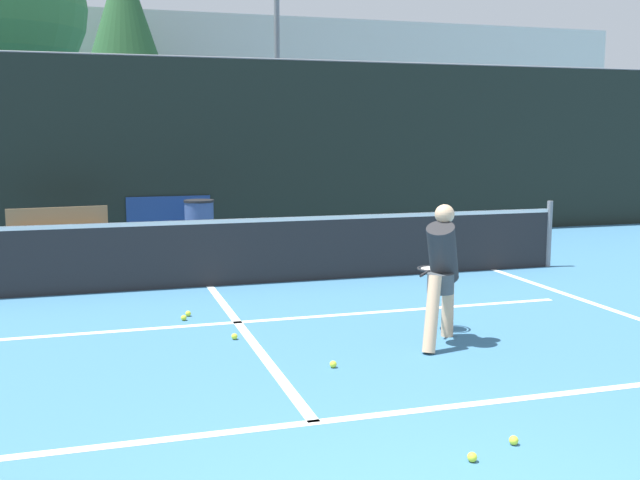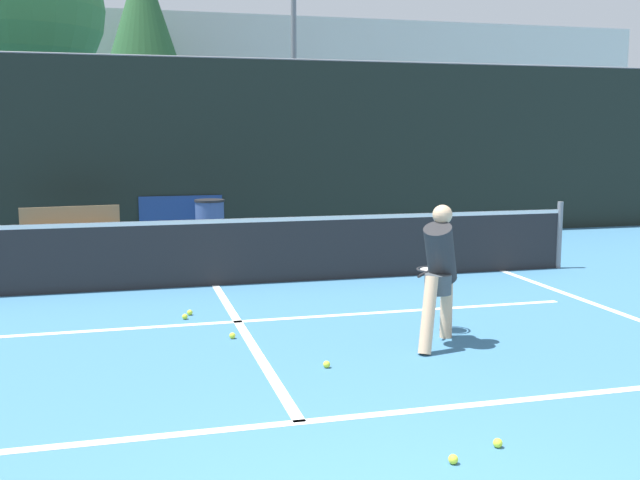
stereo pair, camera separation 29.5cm
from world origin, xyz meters
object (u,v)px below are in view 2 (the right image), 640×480
at_px(trash_bin, 210,226).
at_px(parked_car, 174,201).
at_px(courtside_bench, 71,229).
at_px(player_practicing, 439,269).

relative_size(trash_bin, parked_car, 0.22).
distance_m(courtside_bench, trash_bin, 2.43).
height_order(courtside_bench, parked_car, parked_car).
bearing_deg(player_practicing, trash_bin, 54.07).
xyz_separation_m(player_practicing, trash_bin, (-1.57, 6.67, -0.30)).
height_order(player_practicing, trash_bin, player_practicing).
distance_m(trash_bin, parked_car, 3.41).
bearing_deg(courtside_bench, player_practicing, -66.55).
bearing_deg(player_practicing, parked_car, 51.94).
distance_m(player_practicing, parked_car, 10.25).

